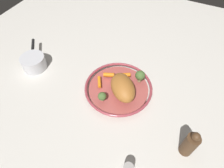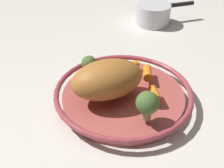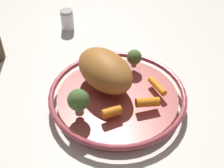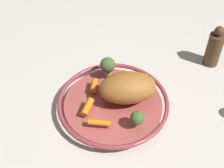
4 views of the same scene
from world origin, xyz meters
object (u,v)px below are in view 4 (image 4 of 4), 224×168
Objects in this scene: baby_carrot_left at (87,107)px; serving_bowl at (113,104)px; pepper_mill at (214,48)px; broccoli_floret_edge at (137,118)px; baby_carrot_center at (99,123)px; broccoli_floret_mid at (108,65)px; roast_chicken_piece at (128,88)px; baby_carrot_back at (94,85)px.

serving_bowl is at bearing -118.11° from baby_carrot_left.
pepper_mill is (-0.15, -0.37, 0.05)m from serving_bowl.
broccoli_floret_edge is 0.41m from pepper_mill.
broccoli_floret_mid is at bearing -59.92° from baby_carrot_center.
baby_carrot_left is 0.48m from pepper_mill.
pepper_mill reaches higher than roast_chicken_piece.
broccoli_floret_edge is (-0.11, 0.03, 0.05)m from serving_bowl.
baby_carrot_back is at bearing 14.62° from roast_chicken_piece.
baby_carrot_left is at bearing 61.89° from serving_bowl.
baby_carrot_left is 0.36× the size of pepper_mill.
broccoli_floret_edge is 0.74× the size of broccoli_floret_mid.
roast_chicken_piece is 3.04× the size of baby_carrot_left.
baby_carrot_center is (0.01, 0.13, -0.04)m from roast_chicken_piece.
pepper_mill is (-0.12, -0.34, -0.02)m from roast_chicken_piece.
pepper_mill is at bearing -105.67° from baby_carrot_center.
baby_carrot_back is (0.08, -0.01, 0.03)m from serving_bowl.
roast_chicken_piece is 0.10m from broccoli_floret_edge.
broccoli_floret_edge is at bearing 148.50° from broccoli_floret_mid.
baby_carrot_center is 1.44× the size of baby_carrot_back.
baby_carrot_back is (0.10, -0.10, 0.00)m from baby_carrot_center.
serving_bowl is at bearing -76.73° from baby_carrot_center.
serving_bowl is 0.12m from broccoli_floret_edge.
baby_carrot_left is (0.06, -0.02, 0.00)m from baby_carrot_center.
broccoli_floret_edge reaches higher than serving_bowl.
roast_chicken_piece reaches higher than baby_carrot_back.
pepper_mill is at bearing -128.32° from broccoli_floret_mid.
pepper_mill reaches higher than baby_carrot_center.
serving_bowl is 0.40m from pepper_mill.
baby_carrot_left is at bearing 104.68° from broccoli_floret_mid.
serving_bowl is at bearing 134.77° from broccoli_floret_mid.
broccoli_floret_mid is at bearing -31.50° from broccoli_floret_edge.
broccoli_floret_edge reaches higher than baby_carrot_center.
broccoli_floret_mid is at bearing -23.11° from roast_chicken_piece.
baby_carrot_left is 0.84× the size of broccoli_floret_mid.
broccoli_floret_edge is (-0.08, 0.07, -0.01)m from roast_chicken_piece.
roast_chicken_piece reaches higher than serving_bowl.
roast_chicken_piece is 0.11m from broccoli_floret_mid.
roast_chicken_piece is at bearing -40.90° from broccoli_floret_edge.
serving_bowl is 2.00× the size of roast_chicken_piece.
broccoli_floret_edge is (-0.14, -0.04, 0.02)m from baby_carrot_left.
broccoli_floret_mid reaches higher than serving_bowl.
baby_carrot_center is at bearing 159.69° from baby_carrot_left.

